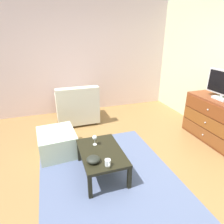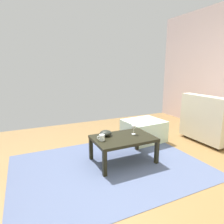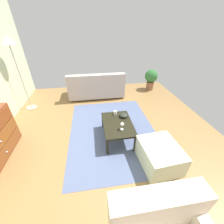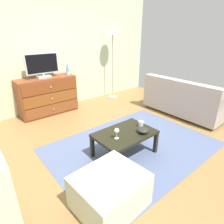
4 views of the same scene
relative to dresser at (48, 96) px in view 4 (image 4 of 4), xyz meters
name	(u,v)px [view 4 (image 4 of 4)]	position (x,y,z in m)	size (l,w,h in m)	color
ground_plane	(115,147)	(0.29, -2.02, -0.44)	(5.94, 5.14, 0.05)	olive
wall_accent_rear	(49,51)	(0.29, 0.31, 0.93)	(5.94, 0.12, 2.69)	beige
area_rug	(133,146)	(0.49, -2.22, -0.41)	(2.60, 1.90, 0.01)	slate
dresser	(48,96)	(0.00, 0.00, 0.00)	(1.24, 0.49, 0.82)	brown
tv	(42,65)	(-0.02, 0.02, 0.68)	(0.70, 0.18, 0.52)	silver
lava_lamp	(68,68)	(0.52, -0.04, 0.56)	(0.09, 0.09, 0.33)	#B7B7BC
coffee_table	(125,135)	(0.24, -2.29, -0.08)	(0.88, 0.59, 0.38)	black
wine_glass	(117,131)	(0.04, -2.33, 0.08)	(0.07, 0.07, 0.16)	silver
mug	(141,124)	(0.57, -2.29, 0.01)	(0.11, 0.08, 0.08)	silver
bowl_decorative	(143,130)	(0.44, -2.45, 0.01)	(0.18, 0.18, 0.08)	black
couch_large	(184,100)	(2.34, -1.98, -0.09)	(0.85, 1.74, 0.81)	#332319
ottoman	(110,191)	(-0.51, -2.87, -0.21)	(0.70, 0.60, 0.40)	beige
standing_lamp	(112,38)	(1.85, -0.05, 1.18)	(0.32, 0.32, 1.86)	#A59E8C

